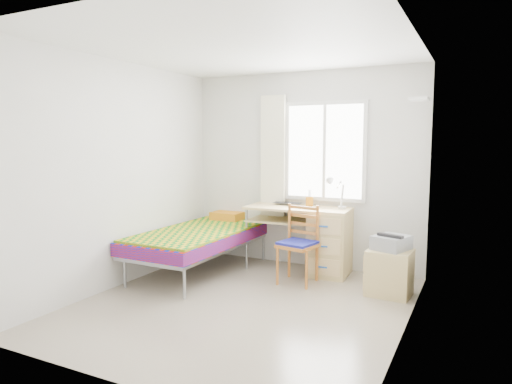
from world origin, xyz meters
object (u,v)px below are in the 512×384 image
(bed, at_px, (205,235))
(chair, at_px, (300,239))
(cabinet, at_px, (389,272))
(printer, at_px, (391,242))
(desk, at_px, (325,239))

(bed, distance_m, chair, 1.31)
(chair, xyz_separation_m, cabinet, (1.05, 0.00, -0.27))
(bed, bearing_deg, chair, 2.97)
(cabinet, height_order, printer, printer)
(desk, bearing_deg, bed, -163.48)
(bed, relative_size, chair, 2.36)
(desk, height_order, printer, desk)
(bed, distance_m, desk, 1.56)
(cabinet, bearing_deg, desk, 155.51)
(desk, height_order, chair, chair)
(desk, relative_size, printer, 2.97)
(bed, height_order, chair, bed)
(bed, relative_size, cabinet, 4.39)
(desk, distance_m, cabinet, 1.03)
(printer, bearing_deg, cabinet, -79.38)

